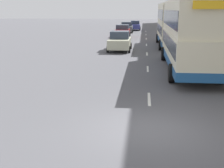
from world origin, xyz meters
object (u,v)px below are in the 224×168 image
at_px(double_decker_bus_near, 189,34).
at_px(car_2, 135,25).
at_px(car_3, 127,27).
at_px(double_decker_bus_ahead, 172,24).
at_px(car_1, 120,41).
at_px(car_0, 122,31).

relative_size(double_decker_bus_near, car_2, 2.61).
bearing_deg(car_3, double_decker_bus_ahead, 106.98).
bearing_deg(car_1, car_0, -87.02).
bearing_deg(car_2, car_3, 79.28).
xyz_separation_m(double_decker_bus_ahead, car_1, (-5.03, -3.83, -1.41)).
bearing_deg(car_1, double_decker_bus_near, 118.73).
bearing_deg(double_decker_bus_ahead, car_3, 106.98).
height_order(car_2, car_3, car_3).
xyz_separation_m(car_0, car_1, (0.73, -13.98, 0.04)).
bearing_deg(car_2, car_0, 84.89).
relative_size(car_0, car_3, 1.15).
xyz_separation_m(car_0, car_2, (1.30, 14.50, 0.01)).
height_order(car_0, car_3, car_3).
height_order(double_decker_bus_ahead, car_2, double_decker_bus_ahead).
height_order(double_decker_bus_near, car_0, double_decker_bus_near).
relative_size(double_decker_bus_ahead, car_0, 2.35).
bearing_deg(double_decker_bus_ahead, car_0, 119.56).
distance_m(double_decker_bus_near, car_3, 31.88).
height_order(double_decker_bus_ahead, car_3, double_decker_bus_ahead).
bearing_deg(car_0, car_1, 92.98).
height_order(double_decker_bus_near, car_1, double_decker_bus_near).
distance_m(car_2, car_3, 6.31).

